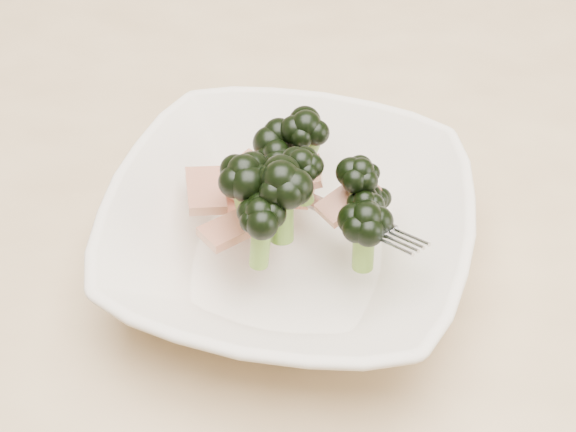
# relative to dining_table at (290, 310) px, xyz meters

# --- Properties ---
(dining_table) EXTENTS (1.20, 0.80, 0.75)m
(dining_table) POSITION_rel_dining_table_xyz_m (0.00, 0.00, 0.00)
(dining_table) COLOR tan
(dining_table) RESTS_ON ground
(broccoli_dish) EXTENTS (0.30, 0.30, 0.12)m
(broccoli_dish) POSITION_rel_dining_table_xyz_m (-0.00, -0.03, 0.14)
(broccoli_dish) COLOR beige
(broccoli_dish) RESTS_ON dining_table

